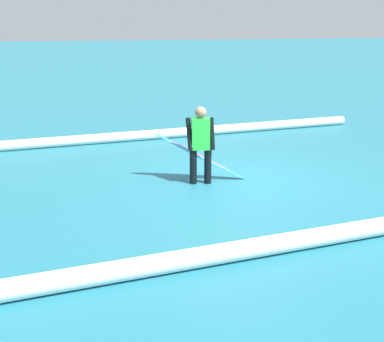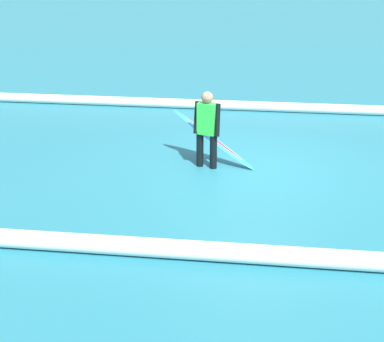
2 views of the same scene
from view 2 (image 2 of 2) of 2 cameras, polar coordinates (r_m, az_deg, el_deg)
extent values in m
plane|color=#216D7F|center=(10.17, 6.56, 0.35)|extent=(166.96, 166.96, 0.00)
cylinder|color=black|center=(10.08, 0.87, 2.36)|extent=(0.14, 0.14, 0.67)
cylinder|color=black|center=(9.98, 2.35, 2.13)|extent=(0.14, 0.14, 0.67)
cube|color=#2DD83F|center=(9.83, 1.65, 5.73)|extent=(0.38, 0.27, 0.60)
sphere|color=#9E745B|center=(9.72, 1.67, 8.02)|extent=(0.22, 0.22, 0.22)
cylinder|color=black|center=(9.91, 0.50, 5.88)|extent=(0.09, 0.26, 0.61)
cylinder|color=black|center=(9.76, 2.82, 5.58)|extent=(0.09, 0.19, 0.62)
ellipsoid|color=#268CE5|center=(10.27, 2.32, 3.49)|extent=(1.82, 0.86, 0.97)
ellipsoid|color=red|center=(10.27, 2.32, 3.51)|extent=(1.42, 0.60, 0.79)
cylinder|color=white|center=(14.18, -1.40, 7.38)|extent=(14.98, 1.04, 0.25)
camera|label=1|loc=(4.68, -75.72, -4.52)|focal=49.45mm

